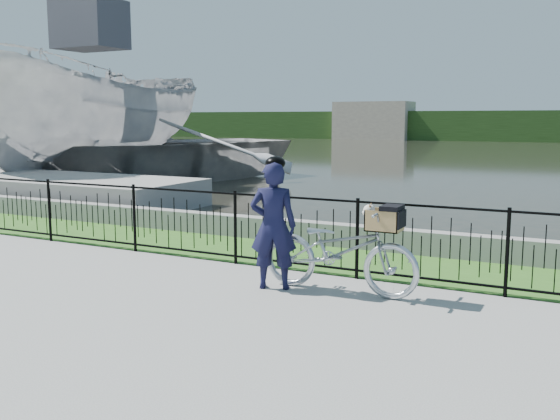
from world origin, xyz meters
The scene contains 12 objects.
ground centered at (0.00, 0.00, 0.00)m, with size 120.00×120.00×0.00m, color gray.
grass_strip centered at (0.00, 2.60, 0.00)m, with size 60.00×2.00×0.01m, color #356821.
water centered at (0.00, 33.00, 0.00)m, with size 120.00×120.00×0.00m, color black.
quay_wall centered at (0.00, 3.60, 0.20)m, with size 60.00×0.30×0.40m, color gray.
fence centered at (0.00, 1.60, 0.58)m, with size 14.00×0.06×1.15m, color black, non-canonical shape.
far_treeline centered at (0.00, 60.00, 1.50)m, with size 120.00×6.00×3.00m, color #26451A.
far_building_left centered at (-18.00, 58.00, 2.00)m, with size 8.00×4.00×4.00m, color #A69886.
dock centered at (-10.00, 5.50, 0.35)m, with size 10.00×3.00×0.70m, color gray.
bicycle_rig centered at (1.04, 0.85, 0.57)m, with size 2.13×0.74×1.21m.
cyclist centered at (0.18, 0.62, 0.87)m, with size 0.72×0.60×1.76m.
boat_near centered at (-11.70, 9.83, 2.27)m, with size 4.98×11.56×6.17m.
boat_far centered at (-10.65, 11.37, 1.13)m, with size 11.44×13.09×2.26m.
Camera 1 is at (3.97, -6.53, 2.25)m, focal length 40.00 mm.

